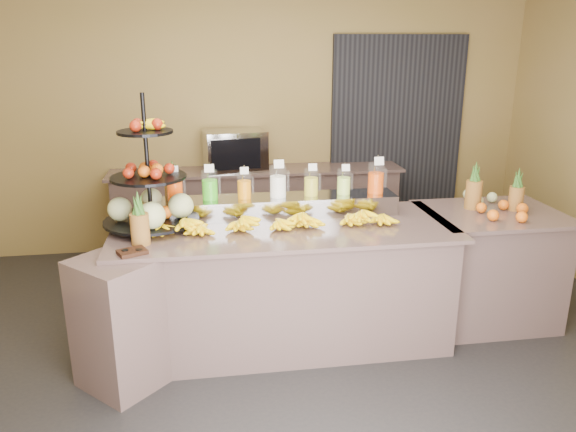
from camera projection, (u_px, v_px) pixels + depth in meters
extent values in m
plane|color=black|center=(290.00, 359.00, 4.12)|extent=(6.00, 6.00, 0.00)
cube|color=olive|center=(254.00, 121.00, 6.07)|extent=(6.00, 0.02, 2.80)
cube|color=black|center=(396.00, 137.00, 6.31)|extent=(1.50, 0.06, 2.20)
cube|color=gray|center=(284.00, 286.00, 4.27)|extent=(2.40, 0.90, 0.90)
cube|color=gray|center=(284.00, 228.00, 4.13)|extent=(2.50, 1.00, 0.03)
cube|color=gray|center=(122.00, 322.00, 3.72)|extent=(0.71, 0.71, 0.90)
cube|color=gray|center=(487.00, 268.00, 4.61)|extent=(1.00, 0.80, 0.90)
cube|color=gray|center=(493.00, 214.00, 4.47)|extent=(1.08, 0.88, 0.03)
cube|color=gray|center=(258.00, 212.00, 6.10)|extent=(3.00, 0.50, 0.90)
cube|color=gray|center=(257.00, 170.00, 5.97)|extent=(3.10, 0.55, 0.03)
cube|color=gray|center=(278.00, 206.00, 4.36)|extent=(1.85, 0.30, 0.15)
cylinder|color=silver|center=(175.00, 187.00, 4.19)|extent=(0.12, 0.12, 0.22)
cylinder|color=#FF4500|center=(175.00, 191.00, 4.20)|extent=(0.11, 0.11, 0.15)
cylinder|color=gray|center=(172.00, 180.00, 4.19)|extent=(0.01, 0.01, 0.26)
cube|color=white|center=(173.00, 170.00, 4.10)|extent=(0.07, 0.02, 0.06)
cylinder|color=silver|center=(210.00, 185.00, 4.23)|extent=(0.12, 0.12, 0.22)
cylinder|color=#2DAE13|center=(210.00, 190.00, 4.24)|extent=(0.11, 0.11, 0.15)
cylinder|color=gray|center=(207.00, 178.00, 4.22)|extent=(0.01, 0.01, 0.26)
cube|color=white|center=(209.00, 168.00, 4.14)|extent=(0.07, 0.02, 0.06)
cylinder|color=silver|center=(244.00, 185.00, 4.27)|extent=(0.11, 0.11, 0.20)
cylinder|color=orange|center=(244.00, 189.00, 4.28)|extent=(0.10, 0.10, 0.14)
cylinder|color=gray|center=(242.00, 179.00, 4.27)|extent=(0.01, 0.01, 0.24)
cube|color=white|center=(244.00, 171.00, 4.19)|extent=(0.06, 0.02, 0.05)
cylinder|color=silver|center=(278.00, 182.00, 4.30)|extent=(0.13, 0.13, 0.24)
cylinder|color=white|center=(278.00, 186.00, 4.32)|extent=(0.12, 0.12, 0.16)
cylinder|color=gray|center=(276.00, 175.00, 4.30)|extent=(0.01, 0.01, 0.28)
cube|color=white|center=(279.00, 164.00, 4.20)|extent=(0.08, 0.02, 0.06)
cylinder|color=silver|center=(311.00, 182.00, 4.35)|extent=(0.11, 0.11, 0.21)
cylinder|color=gold|center=(311.00, 187.00, 4.36)|extent=(0.11, 0.11, 0.14)
cylinder|color=gray|center=(309.00, 176.00, 4.34)|extent=(0.01, 0.01, 0.24)
cube|color=white|center=(313.00, 167.00, 4.26)|extent=(0.07, 0.02, 0.06)
cylinder|color=silver|center=(344.00, 182.00, 4.39)|extent=(0.11, 0.11, 0.20)
cylinder|color=#B4DF52|center=(344.00, 186.00, 4.40)|extent=(0.10, 0.10, 0.13)
cylinder|color=gray|center=(342.00, 176.00, 4.38)|extent=(0.01, 0.01, 0.23)
cube|color=white|center=(346.00, 168.00, 4.30)|extent=(0.06, 0.02, 0.05)
cylinder|color=silver|center=(376.00, 178.00, 4.42)|extent=(0.13, 0.13, 0.24)
cylinder|color=#D64000|center=(376.00, 183.00, 4.43)|extent=(0.12, 0.12, 0.16)
cylinder|color=gray|center=(374.00, 171.00, 4.41)|extent=(0.01, 0.01, 0.28)
cube|color=white|center=(379.00, 161.00, 4.32)|extent=(0.08, 0.02, 0.06)
ellipsoid|color=yellow|center=(163.00, 227.00, 3.96)|extent=(0.22, 0.16, 0.09)
ellipsoid|color=yellow|center=(201.00, 225.00, 4.00)|extent=(0.22, 0.16, 0.09)
ellipsoid|color=yellow|center=(239.00, 223.00, 4.04)|extent=(0.22, 0.16, 0.09)
ellipsoid|color=yellow|center=(275.00, 222.00, 4.08)|extent=(0.22, 0.16, 0.09)
ellipsoid|color=yellow|center=(311.00, 220.00, 4.12)|extent=(0.22, 0.16, 0.09)
ellipsoid|color=yellow|center=(346.00, 218.00, 4.16)|extent=(0.22, 0.16, 0.09)
ellipsoid|color=yellow|center=(381.00, 217.00, 4.20)|extent=(0.22, 0.16, 0.09)
ellipsoid|color=yellow|center=(186.00, 217.00, 3.97)|extent=(0.18, 0.15, 0.08)
ellipsoid|color=yellow|center=(246.00, 215.00, 4.03)|extent=(0.18, 0.15, 0.08)
ellipsoid|color=yellow|center=(304.00, 212.00, 4.09)|extent=(0.18, 0.15, 0.08)
ellipsoid|color=yellow|center=(360.00, 209.00, 4.15)|extent=(0.18, 0.15, 0.08)
cylinder|color=black|center=(147.00, 162.00, 3.96)|extent=(0.03, 0.03, 0.97)
cylinder|color=black|center=(152.00, 220.00, 4.09)|extent=(0.71, 0.71, 0.02)
cylinder|color=black|center=(148.00, 177.00, 3.99)|extent=(0.56, 0.56, 0.02)
cylinder|color=black|center=(145.00, 132.00, 3.89)|extent=(0.40, 0.40, 0.02)
sphere|color=#C0C486|center=(181.00, 206.00, 4.09)|extent=(0.18, 0.18, 0.18)
sphere|color=maroon|center=(169.00, 169.00, 4.00)|extent=(0.09, 0.09, 0.09)
sphere|color=orange|center=(136.00, 213.00, 4.05)|extent=(0.10, 0.10, 0.10)
cube|color=black|center=(132.00, 252.00, 3.59)|extent=(0.21, 0.19, 0.03)
cylinder|color=brown|center=(140.00, 229.00, 3.73)|extent=(0.13, 0.13, 0.21)
cone|color=#244E1A|center=(138.00, 202.00, 3.67)|extent=(0.06, 0.06, 0.16)
cylinder|color=brown|center=(174.00, 196.00, 4.44)|extent=(0.14, 0.14, 0.26)
cone|color=#244E1A|center=(172.00, 170.00, 4.38)|extent=(0.07, 0.07, 0.16)
cylinder|color=brown|center=(473.00, 195.00, 4.53)|extent=(0.13, 0.13, 0.23)
cylinder|color=brown|center=(516.00, 198.00, 4.49)|extent=(0.12, 0.12, 0.19)
ellipsoid|color=orange|center=(504.00, 211.00, 4.35)|extent=(0.35, 0.23, 0.09)
cube|color=gray|center=(235.00, 150.00, 5.86)|extent=(0.68, 0.52, 0.42)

